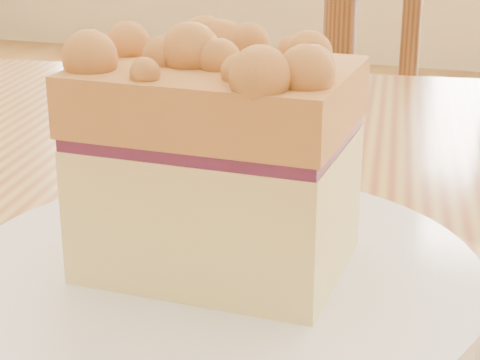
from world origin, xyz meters
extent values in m
cube|color=tan|center=(-0.10, 0.04, 0.73)|extent=(1.34, 0.99, 0.04)
cylinder|color=brown|center=(-0.20, 0.87, 0.21)|extent=(0.04, 0.04, 0.44)
cylinder|color=brown|center=(-0.28, 0.51, 0.69)|extent=(0.04, 0.04, 0.47)
cylinder|color=brown|center=(-0.21, 0.50, 0.68)|extent=(0.02, 0.02, 0.41)
cylinder|color=white|center=(-0.22, -0.06, 0.76)|extent=(0.24, 0.24, 0.02)
cylinder|color=white|center=(-0.22, -0.06, 0.75)|extent=(0.16, 0.16, 0.01)
cube|color=#FFF290|center=(-0.22, -0.06, 0.80)|extent=(0.11, 0.08, 0.06)
cube|color=#4F1635|center=(-0.22, -0.06, 0.83)|extent=(0.11, 0.08, 0.01)
cube|color=gold|center=(-0.22, -0.06, 0.85)|extent=(0.11, 0.09, 0.03)
sphere|color=gold|center=(-0.23, -0.06, 0.87)|extent=(0.02, 0.02, 0.02)
sphere|color=gold|center=(-0.21, -0.05, 0.86)|extent=(0.01, 0.01, 0.01)
sphere|color=gold|center=(-0.26, -0.05, 0.87)|extent=(0.02, 0.02, 0.02)
sphere|color=gold|center=(-0.19, -0.07, 0.86)|extent=(0.02, 0.02, 0.02)
sphere|color=gold|center=(-0.23, -0.07, 0.86)|extent=(0.02, 0.02, 0.02)
sphere|color=gold|center=(-0.21, -0.07, 0.86)|extent=(0.02, 0.02, 0.02)
sphere|color=gold|center=(-0.25, -0.06, 0.87)|extent=(0.02, 0.02, 0.02)
sphere|color=gold|center=(-0.24, -0.07, 0.86)|extent=(0.01, 0.01, 0.01)
sphere|color=gold|center=(-0.25, -0.08, 0.87)|extent=(0.02, 0.02, 0.02)
sphere|color=gold|center=(-0.20, -0.05, 0.87)|extent=(0.03, 0.03, 0.03)
sphere|color=gold|center=(-0.21, -0.04, 0.86)|extent=(0.02, 0.02, 0.02)
sphere|color=gold|center=(-0.22, -0.08, 0.86)|extent=(0.02, 0.02, 0.02)
sphere|color=gold|center=(-0.24, -0.05, 0.86)|extent=(0.01, 0.01, 0.01)
sphere|color=gold|center=(-0.24, -0.08, 0.86)|extent=(0.02, 0.02, 0.02)
sphere|color=gold|center=(-0.21, -0.06, 0.87)|extent=(0.02, 0.02, 0.02)
sphere|color=gold|center=(-0.21, -0.07, 0.86)|extent=(0.01, 0.01, 0.01)
sphere|color=gold|center=(-0.25, -0.08, 0.86)|extent=(0.01, 0.01, 0.01)
sphere|color=gold|center=(-0.19, -0.06, 0.87)|extent=(0.03, 0.03, 0.03)
sphere|color=gold|center=(-0.28, -0.06, 0.85)|extent=(0.02, 0.02, 0.02)
sphere|color=gold|center=(-0.27, -0.05, 0.85)|extent=(0.01, 0.01, 0.01)
sphere|color=gold|center=(-0.27, -0.03, 0.81)|extent=(0.01, 0.01, 0.01)
sphere|color=gold|center=(-0.27, -0.04, 0.85)|extent=(0.01, 0.01, 0.01)
sphere|color=gold|center=(-0.28, -0.07, 0.83)|extent=(0.01, 0.01, 0.01)
camera|label=1|loc=(-0.10, -0.38, 0.93)|focal=62.00mm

